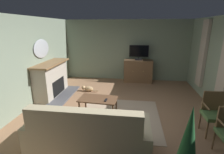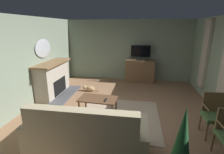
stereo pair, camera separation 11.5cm
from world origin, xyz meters
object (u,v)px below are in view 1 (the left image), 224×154
cat (88,89)px  television (139,52)px  tv_cabinet (138,71)px  sofa_floral (89,137)px  fireplace (52,80)px  wall_mirror_oval (42,49)px  coffee_table (98,100)px  tv_remote (106,100)px  side_chair_nearest_door (214,112)px

cat → television: bearing=37.0°
tv_cabinet → sofa_floral: sofa_floral is taller
fireplace → wall_mirror_oval: 1.08m
wall_mirror_oval → television: wall_mirror_oval is taller
television → fireplace: bearing=-147.5°
coffee_table → tv_remote: 0.26m
cat → tv_cabinet: bearing=38.0°
fireplace → tv_cabinet: (2.93, 1.92, -0.10)m
fireplace → wall_mirror_oval: (-0.25, 0.00, 1.05)m
fireplace → wall_mirror_oval: size_ratio=1.91×
coffee_table → tv_remote: (0.22, -0.10, 0.07)m
wall_mirror_oval → sofa_floral: (2.21, -2.60, -1.27)m
fireplace → television: size_ratio=2.21×
tv_cabinet → coffee_table: bearing=-109.6°
television → cat: (-1.83, -1.38, -1.18)m
fireplace → side_chair_nearest_door: (4.52, -1.62, -0.04)m
coffee_table → side_chair_nearest_door: 2.72m
sofa_floral → side_chair_nearest_door: size_ratio=2.37×
tv_cabinet → tv_remote: size_ratio=7.01×
wall_mirror_oval → side_chair_nearest_door: (4.77, -1.62, -1.10)m
wall_mirror_oval → tv_cabinet: 3.89m
side_chair_nearest_door → tv_remote: bearing=171.5°
tv_remote → sofa_floral: bearing=0.4°
sofa_floral → cat: bearing=105.6°
television → side_chair_nearest_door: television is taller
fireplace → side_chair_nearest_door: 4.81m
side_chair_nearest_door → cat: 4.04m
tv_remote → cat: (-0.96, 1.75, -0.38)m
fireplace → cat: 1.29m
fireplace → sofa_floral: (1.97, -2.60, -0.22)m
sofa_floral → cat: 3.22m
tv_cabinet → television: bearing=-90.0°
sofa_floral → television: bearing=77.8°
wall_mirror_oval → cat: bearing=19.9°
sofa_floral → tv_cabinet: bearing=78.0°
wall_mirror_oval → side_chair_nearest_door: 5.16m
tv_remote → cat: 2.03m
wall_mirror_oval → television: size_ratio=1.16×
tv_cabinet → side_chair_nearest_door: 3.88m
tv_cabinet → side_chair_nearest_door: size_ratio=1.27×
wall_mirror_oval → tv_cabinet: bearing=31.1°
tv_cabinet → tv_remote: bearing=-105.3°
fireplace → tv_cabinet: size_ratio=1.47×
television → tv_remote: (-0.87, -3.12, -0.80)m
coffee_table → wall_mirror_oval: bearing=151.1°
tv_cabinet → tv_remote: tv_cabinet is taller
coffee_table → television: bearing=70.1°
wall_mirror_oval → fireplace: bearing=0.0°
coffee_table → cat: bearing=114.1°
coffee_table → sofa_floral: 1.46m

